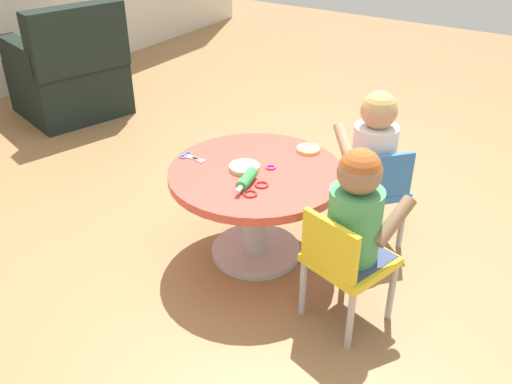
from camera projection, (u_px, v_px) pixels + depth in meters
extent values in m
plane|color=#9E7247|center=(256.00, 253.00, 2.75)|extent=(10.00, 10.00, 0.00)
cylinder|color=silver|center=(256.00, 250.00, 2.75)|extent=(0.44, 0.44, 0.03)
cylinder|color=silver|center=(256.00, 217.00, 2.64)|extent=(0.12, 0.12, 0.43)
cylinder|color=#D84C3F|center=(256.00, 174.00, 2.52)|extent=(0.80, 0.80, 0.04)
cylinder|color=#B7B7BC|center=(392.00, 292.00, 2.29)|extent=(0.03, 0.03, 0.28)
cylinder|color=#B7B7BC|center=(344.00, 262.00, 2.46)|extent=(0.03, 0.03, 0.28)
cylinder|color=#B7B7BC|center=(350.00, 321.00, 2.14)|extent=(0.03, 0.03, 0.28)
cylinder|color=#B7B7BC|center=(303.00, 287.00, 2.31)|extent=(0.03, 0.03, 0.28)
cube|color=yellow|center=(350.00, 259.00, 2.22)|extent=(0.37, 0.37, 0.04)
cube|color=yellow|center=(330.00, 247.00, 2.08)|extent=(0.10, 0.27, 0.22)
cube|color=#3F4772|center=(350.00, 259.00, 2.22)|extent=(0.34, 0.33, 0.04)
cylinder|color=#4CA566|center=(354.00, 224.00, 2.13)|extent=(0.21, 0.21, 0.30)
sphere|color=#997051|center=(360.00, 172.00, 2.02)|extent=(0.17, 0.17, 0.17)
sphere|color=#B25926|center=(360.00, 169.00, 2.01)|extent=(0.16, 0.16, 0.16)
cylinder|color=#997051|center=(394.00, 221.00, 2.11)|extent=(0.22, 0.11, 0.17)
cylinder|color=#997051|center=(350.00, 199.00, 2.25)|extent=(0.22, 0.11, 0.17)
cylinder|color=#B7B7BC|center=(379.00, 197.00, 2.95)|extent=(0.03, 0.03, 0.28)
cylinder|color=#B7B7BC|center=(333.00, 203.00, 2.89)|extent=(0.03, 0.03, 0.28)
cylinder|color=#B7B7BC|center=(402.00, 223.00, 2.73)|extent=(0.03, 0.03, 0.28)
cylinder|color=#B7B7BC|center=(353.00, 231.00, 2.67)|extent=(0.03, 0.03, 0.28)
cube|color=blue|center=(370.00, 186.00, 2.73)|extent=(0.42, 0.42, 0.04)
cube|color=blue|center=(385.00, 176.00, 2.55)|extent=(0.22, 0.20, 0.22)
cube|color=#3F4772|center=(370.00, 186.00, 2.73)|extent=(0.38, 0.38, 0.04)
cylinder|color=white|center=(374.00, 155.00, 2.64)|extent=(0.21, 0.21, 0.30)
sphere|color=tan|center=(379.00, 111.00, 2.52)|extent=(0.17, 0.17, 0.17)
sphere|color=tan|center=(379.00, 108.00, 2.52)|extent=(0.16, 0.16, 0.16)
cylinder|color=tan|center=(386.00, 139.00, 2.74)|extent=(0.18, 0.19, 0.17)
cylinder|color=tan|center=(345.00, 144.00, 2.69)|extent=(0.18, 0.19, 0.17)
cube|color=black|center=(70.00, 87.00, 4.23)|extent=(0.87, 0.87, 0.40)
cube|color=black|center=(78.00, 39.00, 3.83)|extent=(0.72, 0.35, 0.45)
cube|color=black|center=(100.00, 41.00, 4.25)|extent=(0.28, 0.61, 0.20)
cube|color=black|center=(23.00, 56.00, 3.91)|extent=(0.28, 0.61, 0.20)
cylinder|color=green|center=(247.00, 179.00, 2.39)|extent=(0.15, 0.08, 0.05)
cylinder|color=white|center=(254.00, 170.00, 2.46)|extent=(0.05, 0.03, 0.02)
cylinder|color=white|center=(239.00, 189.00, 2.31)|extent=(0.05, 0.03, 0.02)
cube|color=silver|center=(195.00, 159.00, 2.60)|extent=(0.03, 0.11, 0.01)
cube|color=silver|center=(195.00, 159.00, 2.60)|extent=(0.04, 0.11, 0.01)
torus|color=#3F72CC|center=(183.00, 157.00, 2.62)|extent=(0.04, 0.04, 0.01)
torus|color=#3F72CC|center=(188.00, 154.00, 2.65)|extent=(0.04, 0.04, 0.01)
cylinder|color=#F2CC72|center=(308.00, 149.00, 2.68)|extent=(0.11, 0.11, 0.02)
cylinder|color=#B2E58C|center=(244.00, 167.00, 2.51)|extent=(0.14, 0.14, 0.02)
torus|color=red|center=(262.00, 185.00, 2.39)|extent=(0.06, 0.06, 0.01)
torus|color=red|center=(250.00, 194.00, 2.32)|extent=(0.06, 0.06, 0.01)
torus|color=#D83FA5|center=(271.00, 167.00, 2.53)|extent=(0.05, 0.05, 0.01)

